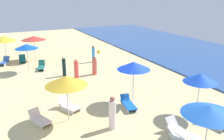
# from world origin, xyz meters

# --- Properties ---
(umbrella_0) EXTENTS (2.37, 2.37, 2.48)m
(umbrella_0) POSITION_xyz_m (-9.52, 6.77, 2.28)
(umbrella_0) COLOR silver
(umbrella_0) RESTS_ON ground_plane
(lounge_chair_0_0) EXTENTS (1.38, 0.73, 0.65)m
(lounge_chair_0_0) POSITION_xyz_m (-9.37, 5.48, 0.23)
(lounge_chair_0_0) COLOR silver
(lounge_chair_0_0) RESTS_ON ground_plane
(umbrella_1) EXTENTS (1.94, 1.94, 2.42)m
(umbrella_1) POSITION_xyz_m (-5.96, 5.68, 2.23)
(umbrella_1) COLOR silver
(umbrella_1) RESTS_ON ground_plane
(lounge_chair_1_0) EXTENTS (1.58, 0.92, 0.71)m
(lounge_chair_1_0) POSITION_xyz_m (-6.16, 6.77, 0.24)
(lounge_chair_1_0) COLOR silver
(lounge_chair_1_0) RESTS_ON ground_plane
(umbrella_3) EXTENTS (2.17, 2.17, 2.52)m
(umbrella_3) POSITION_xyz_m (3.72, 6.49, 2.27)
(umbrella_3) COLOR silver
(umbrella_3) RESTS_ON ground_plane
(lounge_chair_3_0) EXTENTS (1.56, 1.17, 0.68)m
(lounge_chair_3_0) POSITION_xyz_m (2.49, 6.84, 0.25)
(lounge_chair_3_0) COLOR silver
(lounge_chair_3_0) RESTS_ON ground_plane
(lounge_chair_3_1) EXTENTS (1.46, 1.07, 0.67)m
(lounge_chair_3_1) POSITION_xyz_m (3.34, 5.05, 0.23)
(lounge_chair_3_1) COLOR silver
(lounge_chair_3_1) RESTS_ON ground_plane
(umbrella_4) EXTENTS (2.27, 2.27, 2.21)m
(umbrella_4) POSITION_xyz_m (8.85, 10.93, 2.02)
(umbrella_4) COLOR silver
(umbrella_4) RESTS_ON ground_plane
(lounge_chair_4_0) EXTENTS (1.57, 0.68, 0.73)m
(lounge_chair_4_0) POSITION_xyz_m (7.40, 10.81, 0.27)
(lounge_chair_4_0) COLOR silver
(lounge_chair_4_0) RESTS_ON ground_plane
(lounge_chair_4_1) EXTENTS (1.59, 1.23, 0.60)m
(lounge_chair_4_1) POSITION_xyz_m (7.70, 10.78, 0.24)
(lounge_chair_4_1) COLOR silver
(lounge_chair_4_1) RESTS_ON ground_plane
(umbrella_5) EXTENTS (1.82, 1.82, 2.42)m
(umbrella_5) POSITION_xyz_m (6.16, 13.12, 2.17)
(umbrella_5) COLOR silver
(umbrella_5) RESTS_ON ground_plane
(lounge_chair_5_0) EXTENTS (1.38, 0.81, 0.61)m
(lounge_chair_5_0) POSITION_xyz_m (7.41, 13.10, 0.23)
(lounge_chair_5_0) COLOR silver
(lounge_chair_5_0) RESTS_ON ground_plane
(umbrella_6) EXTENTS (2.00, 2.00, 2.61)m
(umbrella_6) POSITION_xyz_m (3.23, 10.73, 2.37)
(umbrella_6) COLOR silver
(umbrella_6) RESTS_ON ground_plane
(lounge_chair_6_0) EXTENTS (1.56, 0.78, 0.61)m
(lounge_chair_6_0) POSITION_xyz_m (3.76, 10.09, 0.22)
(lounge_chair_6_0) COLOR silver
(lounge_chair_6_0) RESTS_ON ground_plane
(umbrella_7) EXTENTS (2.35, 2.35, 2.52)m
(umbrella_7) POSITION_xyz_m (-10.53, 4.10, 2.27)
(umbrella_7) COLOR silver
(umbrella_7) RESTS_ON ground_plane
(lounge_chair_7_0) EXTENTS (1.40, 1.16, 0.72)m
(lounge_chair_7_0) POSITION_xyz_m (-9.15, 3.84, 0.27)
(lounge_chair_7_0) COLOR silver
(lounge_chair_7_0) RESTS_ON ground_plane
(beachgoer_0) EXTENTS (0.34, 0.34, 1.67)m
(beachgoer_0) POSITION_xyz_m (-6.39, 11.87, 0.80)
(beachgoer_0) COLOR #3F88DE
(beachgoer_0) RESTS_ON ground_plane
(beachgoer_1) EXTENTS (0.52, 0.52, 1.54)m
(beachgoer_1) POSITION_xyz_m (-2.77, 10.56, 0.71)
(beachgoer_1) COLOR #D15C4B
(beachgoer_1) RESTS_ON ground_plane
(beachgoer_2) EXTENTS (0.50, 0.50, 1.57)m
(beachgoer_2) POSITION_xyz_m (-2.58, 8.93, 0.73)
(beachgoer_2) COLOR #F65249
(beachgoer_2) RESTS_ON ground_plane
(beachgoer_3) EXTENTS (0.50, 0.50, 1.73)m
(beachgoer_3) POSITION_xyz_m (5.43, 8.26, 0.81)
(beachgoer_3) COLOR silver
(beachgoer_3) RESTS_ON ground_plane
(beachgoer_4) EXTENTS (0.41, 0.41, 1.66)m
(beachgoer_4) POSITION_xyz_m (-3.50, 8.17, 0.79)
(beachgoer_4) COLOR black
(beachgoer_4) RESTS_ON ground_plane
(beach_ball_1) EXTENTS (0.37, 0.37, 0.37)m
(beach_ball_1) POSITION_xyz_m (-9.61, 13.78, 0.18)
(beach_ball_1) COLOR yellow
(beach_ball_1) RESTS_ON ground_plane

